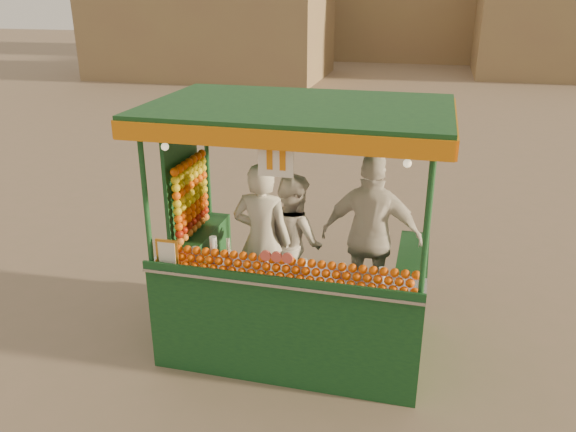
% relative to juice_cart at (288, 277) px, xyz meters
% --- Properties ---
extents(ground, '(90.00, 90.00, 0.00)m').
position_rel_juice_cart_xyz_m(ground, '(0.50, -0.09, -0.88)').
color(ground, '#776855').
rests_on(ground, ground).
extents(building_left, '(10.00, 6.00, 6.00)m').
position_rel_juice_cart_xyz_m(building_left, '(-8.50, 19.91, 2.12)').
color(building_left, olive).
rests_on(building_left, ground).
extents(juice_cart, '(2.97, 1.93, 2.70)m').
position_rel_juice_cart_xyz_m(juice_cart, '(0.00, 0.00, 0.00)').
color(juice_cart, '#103B1E').
rests_on(juice_cart, ground).
extents(vendor_left, '(0.66, 0.44, 1.77)m').
position_rel_juice_cart_xyz_m(vendor_left, '(-0.32, 0.14, 0.32)').
color(vendor_left, beige).
rests_on(vendor_left, ground).
extents(vendor_middle, '(0.96, 0.97, 1.58)m').
position_rel_juice_cart_xyz_m(vendor_middle, '(-0.04, 0.41, 0.23)').
color(vendor_middle, silver).
rests_on(vendor_middle, ground).
extents(vendor_right, '(1.10, 0.47, 1.86)m').
position_rel_juice_cart_xyz_m(vendor_right, '(0.82, 0.44, 0.37)').
color(vendor_right, silver).
rests_on(vendor_right, ground).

